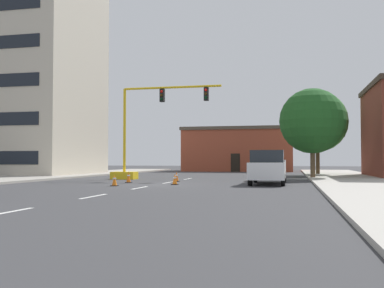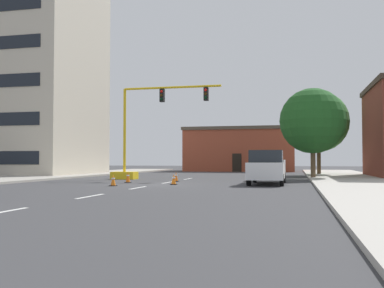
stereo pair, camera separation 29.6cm
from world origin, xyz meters
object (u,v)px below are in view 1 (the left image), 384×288
Objects in this scene: tree_right_far at (317,122)px; traffic_cone_roadside_a at (175,179)px; traffic_signal_gantry at (137,150)px; pickup_truck_white at (268,168)px; tree_right_mid at (312,121)px; traffic_cone_roadside_b at (129,177)px; traffic_cone_roadside_d at (114,180)px; traffic_cone_roadside_c at (176,177)px.

tree_right_far is 12.38× the size of traffic_cone_roadside_a.
traffic_signal_gantry is 1.52× the size of pickup_truck_white.
tree_right_mid is at bearing 49.72° from traffic_cone_roadside_a.
traffic_cone_roadside_b is (-3.43, 1.61, 0.04)m from traffic_cone_roadside_a.
tree_right_mid reaches higher than traffic_cone_roadside_d.
tree_right_mid is 13.29m from traffic_cone_roadside_a.
traffic_cone_roadside_d reaches higher than traffic_cone_roadside_a.
traffic_cone_roadside_c is (2.58, 2.08, -0.03)m from traffic_cone_roadside_b.
tree_right_far is (13.58, 11.59, 2.79)m from traffic_signal_gantry.
traffic_cone_roadside_c is (-9.03, -5.97, -4.05)m from tree_right_mid.
tree_right_far is 11.90× the size of traffic_cone_roadside_c.
traffic_signal_gantry is at bearing 144.05° from traffic_cone_roadside_c.
pickup_truck_white is at bearing -103.09° from tree_right_far.
tree_right_mid is at bearing 46.19° from traffic_cone_roadside_d.
traffic_cone_roadside_b is 3.31m from traffic_cone_roadside_c.
traffic_cone_roadside_a is 0.88× the size of traffic_cone_roadside_b.
traffic_signal_gantry reaches higher than traffic_cone_roadside_c.
traffic_cone_roadside_c is (-0.85, 3.68, 0.01)m from traffic_cone_roadside_a.
tree_right_mid is 14.69m from traffic_cone_roadside_b.
traffic_signal_gantry reaches higher than traffic_cone_roadside_b.
tree_right_mid reaches higher than traffic_cone_roadside_b.
traffic_cone_roadside_a is at bearing -130.28° from tree_right_mid.
traffic_cone_roadside_b is (-8.68, -0.13, -0.62)m from pickup_truck_white.
tree_right_mid is at bearing 33.47° from traffic_cone_roadside_c.
traffic_signal_gantry is 18.07m from tree_right_far.
traffic_signal_gantry is 13.06× the size of traffic_cone_roadside_a.
traffic_signal_gantry is 5.23m from traffic_cone_roadside_b.
traffic_signal_gantry is 4.95m from traffic_cone_roadside_c.
traffic_signal_gantry is at bearing 101.11° from traffic_cone_roadside_d.
traffic_signal_gantry is at bearing 103.26° from traffic_cone_roadside_b.
traffic_cone_roadside_d is at bearing -81.83° from traffic_cone_roadside_b.
traffic_cone_roadside_c is at bearing 69.69° from traffic_cone_roadside_d.
traffic_signal_gantry is 8.06m from traffic_cone_roadside_a.
tree_right_mid is 10.58× the size of traffic_cone_roadside_d.
pickup_truck_white is at bearing -110.31° from tree_right_mid.
tree_right_mid is 0.88× the size of tree_right_far.
traffic_cone_roadside_b is at bearing 98.17° from traffic_cone_roadside_d.
tree_right_mid reaches higher than pickup_truck_white.
traffic_signal_gantry is 12.74× the size of traffic_cone_roadside_d.
tree_right_mid is 9.51× the size of traffic_cone_roadside_b.
tree_right_far is at bearing 52.70° from traffic_cone_roadside_b.
traffic_signal_gantry is 1.06× the size of tree_right_far.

